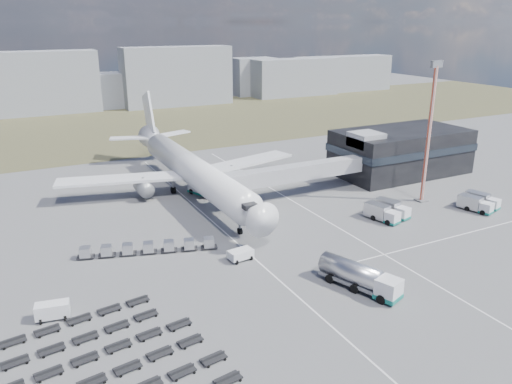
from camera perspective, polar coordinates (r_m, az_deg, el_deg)
name	(u,v)px	position (r m, az deg, el deg)	size (l,w,h in m)	color
ground	(266,255)	(75.45, 1.11, -7.23)	(420.00, 420.00, 0.00)	#565659
grass_strip	(111,126)	(175.80, -16.23, 7.25)	(420.00, 90.00, 0.01)	#443E28
lane_markings	(310,236)	(82.36, 6.14, -5.00)	(47.12, 110.00, 0.01)	silver
terminal	(400,151)	(119.00, 16.16, 4.54)	(30.40, 16.40, 11.00)	black
jet_bridge	(288,174)	(97.52, 3.69, 2.07)	(30.30, 3.80, 7.05)	#939399
airliner	(190,168)	(101.38, -7.56, 2.73)	(51.59, 64.53, 17.62)	silver
skyline	(95,85)	(212.37, -17.89, 11.59)	(312.56, 25.74, 23.71)	gray
fuel_tanker	(359,276)	(67.13, 11.73, -9.42)	(6.50, 11.53, 3.63)	silver
pushback_tug	(241,255)	(73.73, -1.77, -7.21)	(3.56, 2.00, 1.57)	silver
utility_van	(53,311)	(64.68, -22.22, -12.49)	(3.83, 1.73, 2.08)	silver
catering_truck	(202,188)	(101.07, -6.15, 0.48)	(4.75, 6.81, 2.89)	silver
service_trucks_near	(387,211)	(91.53, 14.75, -2.09)	(6.83, 7.61, 2.61)	silver
service_trucks_far	(479,202)	(101.77, 24.11, -1.06)	(6.66, 7.37, 2.49)	silver
uld_row	(148,248)	(77.26, -12.20, -6.24)	(20.33, 7.32, 1.61)	black
baggage_dollies	(105,366)	(55.40, -16.90, -18.47)	(23.31, 23.06, 0.65)	black
floodlight_mast	(429,134)	(99.24, 19.15, 6.31)	(2.48, 2.06, 26.67)	#B0341C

